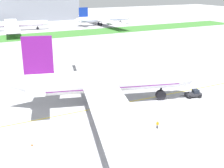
# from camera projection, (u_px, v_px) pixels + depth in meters

# --- Properties ---
(ground_plane) EXTENTS (600.00, 600.00, 0.00)m
(ground_plane) POSITION_uv_depth(u_px,v_px,m) (105.00, 111.00, 72.87)
(ground_plane) COLOR #9E9EA3
(ground_plane) RESTS_ON ground
(apron_taxi_line) EXTENTS (280.00, 0.36, 0.01)m
(apron_taxi_line) POSITION_uv_depth(u_px,v_px,m) (100.00, 107.00, 75.07)
(apron_taxi_line) COLOR yellow
(apron_taxi_line) RESTS_ON ground
(grass_median_strip) EXTENTS (320.00, 24.00, 0.10)m
(grass_median_strip) POSITION_uv_depth(u_px,v_px,m) (17.00, 38.00, 172.32)
(grass_median_strip) COLOR #38722D
(grass_median_strip) RESTS_ON ground
(airliner_foreground) EXTENTS (47.73, 75.20, 18.14)m
(airliner_foreground) POSITION_uv_depth(u_px,v_px,m) (104.00, 81.00, 75.34)
(airliner_foreground) COLOR white
(airliner_foreground) RESTS_ON ground
(pushback_tug) EXTENTS (6.12, 3.51, 2.11)m
(pushback_tug) POSITION_uv_depth(u_px,v_px,m) (194.00, 94.00, 81.74)
(pushback_tug) COLOR #26262B
(pushback_tug) RESTS_ON ground
(ground_crew_wingwalker_port) EXTENTS (0.44, 0.53, 1.70)m
(ground_crew_wingwalker_port) POSITION_uv_depth(u_px,v_px,m) (158.00, 124.00, 63.92)
(ground_crew_wingwalker_port) COLOR black
(ground_crew_wingwalker_port) RESTS_ON ground
(ground_crew_marshaller_front) EXTENTS (0.24, 0.56, 1.60)m
(ground_crew_marshaller_front) POSITION_uv_depth(u_px,v_px,m) (126.00, 138.00, 58.17)
(ground_crew_marshaller_front) COLOR black
(ground_crew_marshaller_front) RESTS_ON ground
(ground_crew_wingwalker_starboard) EXTENTS (0.60, 0.33, 1.72)m
(ground_crew_wingwalker_starboard) POSITION_uv_depth(u_px,v_px,m) (119.00, 95.00, 80.56)
(ground_crew_wingwalker_starboard) COLOR black
(ground_crew_wingwalker_starboard) RESTS_ON ground
(traffic_cone_near_nose) EXTENTS (0.36, 0.36, 0.58)m
(traffic_cone_near_nose) POSITION_uv_depth(u_px,v_px,m) (32.00, 144.00, 57.37)
(traffic_cone_near_nose) COLOR #F2590C
(traffic_cone_near_nose) RESTS_ON ground
(parked_airliner_far_centre) EXTENTS (45.20, 73.96, 12.30)m
(parked_airliner_far_centre) POSITION_uv_depth(u_px,v_px,m) (13.00, 24.00, 195.89)
(parked_airliner_far_centre) COLOR white
(parked_airliner_far_centre) RESTS_ON ground
(parked_airliner_far_right) EXTENTS (45.24, 72.46, 13.50)m
(parked_airliner_far_right) POSITION_uv_depth(u_px,v_px,m) (103.00, 19.00, 222.23)
(parked_airliner_far_right) COLOR white
(parked_airliner_far_right) RESTS_ON ground
(terminal_building) EXTENTS (90.83, 20.00, 18.00)m
(terminal_building) POSITION_uv_depth(u_px,v_px,m) (23.00, 10.00, 245.32)
(terminal_building) COLOR gray
(terminal_building) RESTS_ON ground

